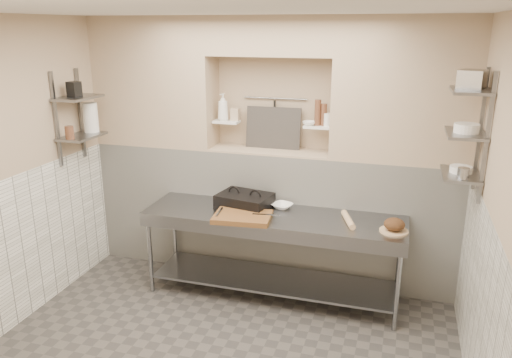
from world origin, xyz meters
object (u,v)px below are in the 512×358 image
at_px(cutting_board, 242,217).
at_px(jug_left, 91,117).
at_px(rolling_pin, 348,220).
at_px(mixing_bowl, 282,206).
at_px(bread_loaf, 394,224).
at_px(bottle_soap, 223,107).
at_px(panini_press, 245,201).
at_px(prep_table, 273,239).
at_px(bowl_alcove, 309,123).

bearing_deg(cutting_board, jug_left, 172.27).
bearing_deg(rolling_pin, mixing_bowl, 164.04).
distance_m(bread_loaf, bottle_soap, 2.17).
bearing_deg(panini_press, mixing_bowl, 23.05).
distance_m(prep_table, bread_loaf, 1.21).
xyz_separation_m(prep_table, cutting_board, (-0.25, -0.20, 0.28)).
height_order(mixing_bowl, bowl_alcove, bowl_alcove).
height_order(mixing_bowl, bottle_soap, bottle_soap).
xyz_separation_m(prep_table, panini_press, (-0.34, 0.13, 0.33)).
bearing_deg(bowl_alcove, rolling_pin, -46.97).
height_order(cutting_board, bottle_soap, bottle_soap).
height_order(panini_press, bread_loaf, panini_press).
relative_size(bread_loaf, bowl_alcove, 1.42).
xyz_separation_m(rolling_pin, bottle_soap, (-1.45, 0.53, 0.93)).
bearing_deg(bowl_alcove, cutting_board, -122.56).
xyz_separation_m(prep_table, mixing_bowl, (0.04, 0.22, 0.28)).
xyz_separation_m(mixing_bowl, bottle_soap, (-0.75, 0.33, 0.93)).
height_order(prep_table, jug_left, jug_left).
bearing_deg(bowl_alcove, jug_left, -167.08).
relative_size(prep_table, bowl_alcove, 19.45).
xyz_separation_m(rolling_pin, bowl_alcove, (-0.51, 0.54, 0.80)).
bearing_deg(rolling_pin, panini_press, 173.94).
bearing_deg(bowl_alcove, panini_press, -142.75).
bearing_deg(mixing_bowl, bottle_soap, 156.24).
height_order(bowl_alcove, jug_left, jug_left).
height_order(rolling_pin, jug_left, jug_left).
bearing_deg(mixing_bowl, prep_table, -101.27).
distance_m(prep_table, bowl_alcove, 1.25).
bearing_deg(jug_left, bread_loaf, -2.37).
bearing_deg(jug_left, bowl_alcove, 12.92).
bearing_deg(bread_loaf, mixing_bowl, 164.91).
bearing_deg(panini_press, cutting_board, -65.27).
relative_size(bottle_soap, jug_left, 0.95).
distance_m(prep_table, bottle_soap, 1.51).
bearing_deg(bowl_alcove, bottle_soap, -179.09).
relative_size(bottle_soap, bowl_alcove, 2.19).
bearing_deg(cutting_board, bowl_alcove, 57.44).
height_order(prep_table, bottle_soap, bottle_soap).
bearing_deg(panini_press, bowl_alcove, 47.65).
distance_m(prep_table, rolling_pin, 0.79).
relative_size(panini_press, bowl_alcove, 4.39).
xyz_separation_m(panini_press, bread_loaf, (1.50, -0.22, 0.00)).
height_order(cutting_board, jug_left, jug_left).
xyz_separation_m(panini_press, bowl_alcove, (0.57, 0.43, 0.76)).
bearing_deg(jug_left, panini_press, 2.91).
distance_m(bread_loaf, bowl_alcove, 1.37).
bearing_deg(bottle_soap, cutting_board, -58.41).
xyz_separation_m(prep_table, bowl_alcove, (0.23, 0.56, 1.09)).
relative_size(panini_press, mixing_bowl, 2.86).
height_order(cutting_board, rolling_pin, rolling_pin).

